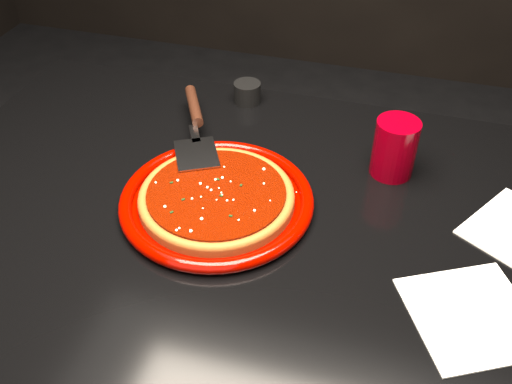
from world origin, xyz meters
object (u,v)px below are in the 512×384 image
(pizza_server, at_px, (196,126))
(cup, at_px, (395,148))
(plate, at_px, (217,200))
(table, at_px, (249,345))
(ramekin, at_px, (247,92))

(pizza_server, distance_m, cup, 0.37)
(plate, distance_m, cup, 0.33)
(table, distance_m, cup, 0.51)
(plate, distance_m, pizza_server, 0.19)
(table, distance_m, ramekin, 0.53)
(plate, xyz_separation_m, ramekin, (-0.05, 0.34, 0.01))
(table, height_order, pizza_server, pizza_server)
(pizza_server, bearing_deg, cup, -25.46)
(table, xyz_separation_m, plate, (-0.05, 0.00, 0.39))
(plate, bearing_deg, ramekin, 98.16)
(cup, bearing_deg, ramekin, 153.10)
(plate, height_order, pizza_server, pizza_server)
(ramekin, bearing_deg, cup, -26.90)
(ramekin, bearing_deg, table, -73.15)
(cup, height_order, ramekin, cup)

